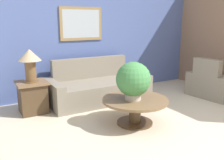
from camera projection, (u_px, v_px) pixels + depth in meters
ground_plane at (209, 142)px, 3.54m from camera, size 20.00×20.00×0.00m
wall_back at (105, 36)px, 5.86m from camera, size 6.80×0.09×2.60m
couch_main at (98, 88)px, 5.31m from camera, size 2.10×0.98×0.88m
armchair at (214, 84)px, 5.60m from camera, size 0.94×1.05×0.88m
coffee_table at (135, 106)px, 4.09m from camera, size 1.08×1.08×0.43m
side_table at (33, 97)px, 4.60m from camera, size 0.55×0.55×0.58m
table_lamp at (30, 60)px, 4.44m from camera, size 0.41×0.41×0.60m
potted_plant_on_table at (133, 80)px, 3.96m from camera, size 0.56×0.56×0.62m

